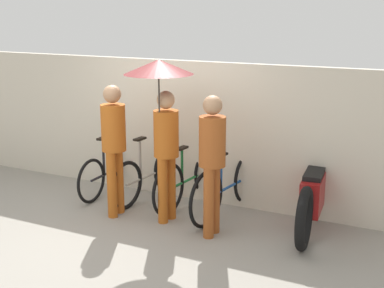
{
  "coord_description": "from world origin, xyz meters",
  "views": [
    {
      "loc": [
        3.57,
        -4.97,
        2.71
      ],
      "look_at": [
        0.56,
        1.05,
        1.0
      ],
      "focal_mm": 50.0,
      "sensor_mm": 36.0,
      "label": 1
    }
  ],
  "objects_px": {
    "parked_bicycle_3": "(228,186)",
    "pedestrian_leading": "(114,140)",
    "motorcycle": "(313,195)",
    "pedestrian_center": "(162,103)",
    "parked_bicycle_2": "(189,178)",
    "parked_bicycle_1": "(148,175)",
    "pedestrian_trailing": "(212,155)",
    "parked_bicycle_0": "(111,170)"
  },
  "relations": [
    {
      "from": "parked_bicycle_0",
      "to": "pedestrian_trailing",
      "type": "distance_m",
      "value": 2.26
    },
    {
      "from": "parked_bicycle_3",
      "to": "motorcycle",
      "type": "xyz_separation_m",
      "value": [
        1.13,
        0.08,
        0.03
      ]
    },
    {
      "from": "motorcycle",
      "to": "pedestrian_trailing",
      "type": "bearing_deg",
      "value": 121.83
    },
    {
      "from": "parked_bicycle_1",
      "to": "parked_bicycle_2",
      "type": "distance_m",
      "value": 0.65
    },
    {
      "from": "parked_bicycle_1",
      "to": "parked_bicycle_2",
      "type": "bearing_deg",
      "value": -79.33
    },
    {
      "from": "parked_bicycle_1",
      "to": "parked_bicycle_3",
      "type": "height_order",
      "value": "parked_bicycle_3"
    },
    {
      "from": "parked_bicycle_2",
      "to": "parked_bicycle_3",
      "type": "bearing_deg",
      "value": -93.63
    },
    {
      "from": "parked_bicycle_1",
      "to": "pedestrian_leading",
      "type": "bearing_deg",
      "value": -178.86
    },
    {
      "from": "parked_bicycle_2",
      "to": "pedestrian_leading",
      "type": "distance_m",
      "value": 1.26
    },
    {
      "from": "parked_bicycle_1",
      "to": "pedestrian_trailing",
      "type": "xyz_separation_m",
      "value": [
        1.37,
        -0.78,
        0.66
      ]
    },
    {
      "from": "parked_bicycle_3",
      "to": "pedestrian_center",
      "type": "bearing_deg",
      "value": 143.55
    },
    {
      "from": "parked_bicycle_0",
      "to": "parked_bicycle_2",
      "type": "height_order",
      "value": "parked_bicycle_2"
    },
    {
      "from": "parked_bicycle_2",
      "to": "motorcycle",
      "type": "distance_m",
      "value": 1.77
    },
    {
      "from": "parked_bicycle_0",
      "to": "pedestrian_trailing",
      "type": "xyz_separation_m",
      "value": [
        2.01,
        -0.77,
        0.68
      ]
    },
    {
      "from": "parked_bicycle_1",
      "to": "pedestrian_leading",
      "type": "relative_size",
      "value": 0.96
    },
    {
      "from": "parked_bicycle_1",
      "to": "parked_bicycle_3",
      "type": "distance_m",
      "value": 1.29
    },
    {
      "from": "parked_bicycle_1",
      "to": "pedestrian_center",
      "type": "xyz_separation_m",
      "value": [
        0.65,
        -0.7,
        1.22
      ]
    },
    {
      "from": "parked_bicycle_3",
      "to": "pedestrian_leading",
      "type": "relative_size",
      "value": 1.04
    },
    {
      "from": "parked_bicycle_2",
      "to": "pedestrian_center",
      "type": "relative_size",
      "value": 0.83
    },
    {
      "from": "parked_bicycle_0",
      "to": "parked_bicycle_2",
      "type": "bearing_deg",
      "value": -87.7
    },
    {
      "from": "parked_bicycle_3",
      "to": "pedestrian_leading",
      "type": "height_order",
      "value": "pedestrian_leading"
    },
    {
      "from": "parked_bicycle_2",
      "to": "pedestrian_center",
      "type": "xyz_separation_m",
      "value": [
        0.01,
        -0.76,
        1.2
      ]
    },
    {
      "from": "motorcycle",
      "to": "parked_bicycle_2",
      "type": "bearing_deg",
      "value": 82.86
    },
    {
      "from": "pedestrian_leading",
      "to": "pedestrian_center",
      "type": "bearing_deg",
      "value": -179.34
    },
    {
      "from": "parked_bicycle_2",
      "to": "pedestrian_leading",
      "type": "bearing_deg",
      "value": 144.81
    },
    {
      "from": "parked_bicycle_3",
      "to": "motorcycle",
      "type": "distance_m",
      "value": 1.13
    },
    {
      "from": "parked_bicycle_3",
      "to": "pedestrian_leading",
      "type": "xyz_separation_m",
      "value": [
        -1.34,
        -0.71,
        0.65
      ]
    },
    {
      "from": "parked_bicycle_2",
      "to": "parked_bicycle_3",
      "type": "relative_size",
      "value": 0.95
    },
    {
      "from": "pedestrian_center",
      "to": "parked_bicycle_2",
      "type": "bearing_deg",
      "value": -83.17
    },
    {
      "from": "pedestrian_leading",
      "to": "parked_bicycle_2",
      "type": "bearing_deg",
      "value": -134.34
    },
    {
      "from": "parked_bicycle_1",
      "to": "pedestrian_trailing",
      "type": "height_order",
      "value": "pedestrian_trailing"
    },
    {
      "from": "parked_bicycle_0",
      "to": "parked_bicycle_3",
      "type": "bearing_deg",
      "value": -91.9
    },
    {
      "from": "parked_bicycle_2",
      "to": "parked_bicycle_0",
      "type": "bearing_deg",
      "value": 98.9
    },
    {
      "from": "pedestrian_center",
      "to": "parked_bicycle_0",
      "type": "bearing_deg",
      "value": -21.58
    },
    {
      "from": "parked_bicycle_1",
      "to": "pedestrian_trailing",
      "type": "relative_size",
      "value": 0.97
    },
    {
      "from": "pedestrian_leading",
      "to": "parked_bicycle_0",
      "type": "bearing_deg",
      "value": -55.07
    },
    {
      "from": "parked_bicycle_0",
      "to": "parked_bicycle_2",
      "type": "xyz_separation_m",
      "value": [
        1.28,
        0.08,
        0.03
      ]
    },
    {
      "from": "motorcycle",
      "to": "pedestrian_leading",
      "type": "bearing_deg",
      "value": 101.37
    },
    {
      "from": "parked_bicycle_2",
      "to": "parked_bicycle_1",
      "type": "bearing_deg",
      "value": 100.77
    },
    {
      "from": "parked_bicycle_0",
      "to": "parked_bicycle_1",
      "type": "distance_m",
      "value": 0.64
    },
    {
      "from": "pedestrian_trailing",
      "to": "parked_bicycle_0",
      "type": "bearing_deg",
      "value": -21.6
    },
    {
      "from": "parked_bicycle_3",
      "to": "pedestrian_center",
      "type": "relative_size",
      "value": 0.87
    }
  ]
}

